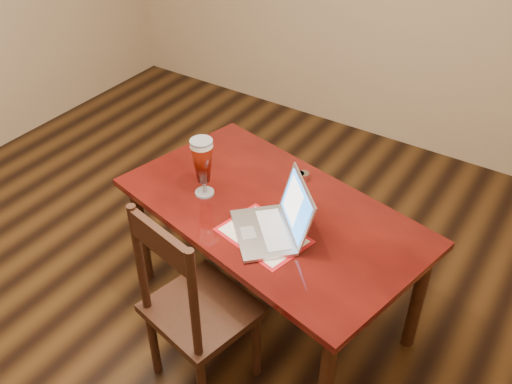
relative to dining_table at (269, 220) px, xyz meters
The scene contains 4 objects.
ground 0.89m from the dining_table, 139.02° to the right, with size 5.00×5.00×0.00m, color black.
room_shell 1.28m from the dining_table, 139.02° to the right, with size 4.51×5.01×2.71m.
dining_table is the anchor object (origin of this frame).
dining_chair 0.58m from the dining_table, 93.19° to the right, with size 0.53×0.51×1.06m.
Camera 1 is at (1.62, -1.47, 2.46)m, focal length 40.00 mm.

